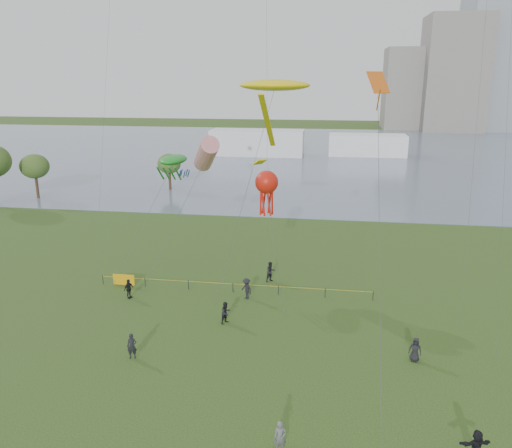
# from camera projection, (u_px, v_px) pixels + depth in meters

# --- Properties ---
(ground_plane) EXTENTS (400.00, 400.00, 0.00)m
(ground_plane) POSITION_uv_depth(u_px,v_px,m) (231.00, 408.00, 28.31)
(ground_plane) COLOR #223B12
(lake) EXTENTS (400.00, 120.00, 0.08)m
(lake) POSITION_uv_depth(u_px,v_px,m) (308.00, 153.00, 123.22)
(lake) COLOR slate
(lake) RESTS_ON ground_plane
(building_mid) EXTENTS (20.00, 20.00, 38.00)m
(building_mid) POSITION_uv_depth(u_px,v_px,m) (453.00, 74.00, 170.35)
(building_mid) COLOR slate
(building_mid) RESTS_ON ground_plane
(building_low) EXTENTS (16.00, 18.00, 28.00)m
(building_low) POSITION_uv_depth(u_px,v_px,m) (407.00, 89.00, 179.39)
(building_low) COLOR slate
(building_low) RESTS_ON ground_plane
(pavilion_left) EXTENTS (22.00, 8.00, 6.00)m
(pavilion_left) POSITION_uv_depth(u_px,v_px,m) (257.00, 143.00, 119.28)
(pavilion_left) COLOR white
(pavilion_left) RESTS_ON ground_plane
(pavilion_right) EXTENTS (18.00, 7.00, 5.00)m
(pavilion_right) POSITION_uv_depth(u_px,v_px,m) (367.00, 145.00, 118.69)
(pavilion_right) COLOR white
(pavilion_right) RESTS_ON ground_plane
(trees) EXTENTS (26.85, 18.38, 8.83)m
(trees) POSITION_uv_depth(u_px,v_px,m) (37.00, 163.00, 74.58)
(trees) COLOR #39291A
(trees) RESTS_ON ground_plane
(fence) EXTENTS (24.07, 0.07, 1.05)m
(fence) POSITION_uv_depth(u_px,v_px,m) (165.00, 282.00, 44.34)
(fence) COLOR black
(fence) RESTS_ON ground_plane
(kite_flyer) EXTENTS (0.71, 0.54, 1.73)m
(kite_flyer) POSITION_uv_depth(u_px,v_px,m) (280.00, 437.00, 24.77)
(kite_flyer) COLOR slate
(kite_flyer) RESTS_ON ground_plane
(spectator_a) EXTENTS (1.02, 1.06, 1.73)m
(spectator_a) POSITION_uv_depth(u_px,v_px,m) (226.00, 313.00, 37.89)
(spectator_a) COLOR black
(spectator_a) RESTS_ON ground_plane
(spectator_b) EXTENTS (1.33, 1.31, 1.84)m
(spectator_b) POSITION_uv_depth(u_px,v_px,m) (246.00, 289.00, 42.06)
(spectator_b) COLOR black
(spectator_b) RESTS_ON ground_plane
(spectator_c) EXTENTS (0.77, 1.08, 1.69)m
(spectator_c) POSITION_uv_depth(u_px,v_px,m) (129.00, 289.00, 42.19)
(spectator_c) COLOR black
(spectator_c) RESTS_ON ground_plane
(spectator_d) EXTENTS (0.93, 0.74, 1.67)m
(spectator_d) POSITION_uv_depth(u_px,v_px,m) (415.00, 350.00, 32.81)
(spectator_d) COLOR black
(spectator_d) RESTS_ON ground_plane
(spectator_e) EXTENTS (1.65, 0.86, 1.70)m
(spectator_e) POSITION_uv_depth(u_px,v_px,m) (476.00, 446.00, 24.22)
(spectator_e) COLOR black
(spectator_e) RESTS_ON ground_plane
(spectator_f) EXTENTS (0.72, 0.55, 1.76)m
(spectator_f) POSITION_uv_depth(u_px,v_px,m) (132.00, 346.00, 33.14)
(spectator_f) COLOR black
(spectator_f) RESTS_ON ground_plane
(spectator_g) EXTENTS (1.16, 1.14, 1.89)m
(spectator_g) POSITION_uv_depth(u_px,v_px,m) (271.00, 272.00, 45.62)
(spectator_g) COLOR black
(spectator_g) RESTS_ON ground_plane
(kite_stingray) EXTENTS (7.22, 10.15, 17.90)m
(kite_stingray) POSITION_uv_depth(u_px,v_px,m) (274.00, 86.00, 37.37)
(kite_stingray) COLOR #3F3F42
(kite_windsock) EXTENTS (6.43, 8.71, 13.18)m
(kite_windsock) POSITION_uv_depth(u_px,v_px,m) (206.00, 154.00, 45.44)
(kite_windsock) COLOR #3F3F42
(kite_creature) EXTENTS (5.72, 7.61, 11.07)m
(kite_creature) POSITION_uv_depth(u_px,v_px,m) (173.00, 160.00, 46.47)
(kite_creature) COLOR #3F3F42
(kite_octopus) EXTENTS (3.32, 7.39, 10.40)m
(kite_octopus) POSITION_uv_depth(u_px,v_px,m) (267.00, 183.00, 42.80)
(kite_octopus) COLOR #3F3F42
(kite_delta) EXTENTS (1.57, 14.51, 18.40)m
(kite_delta) POSITION_uv_depth(u_px,v_px,m) (378.00, 99.00, 29.66)
(kite_delta) COLOR #3F3F42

